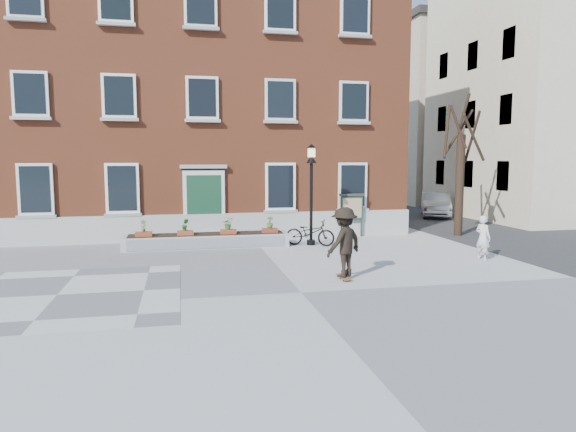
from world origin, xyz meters
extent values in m
plane|color=#9F9FA2|center=(0.00, 0.00, 0.00)|extent=(100.00, 100.00, 0.00)
cube|color=slate|center=(-6.00, 1.00, 0.01)|extent=(6.00, 6.00, 0.01)
imported|color=black|center=(1.96, 6.77, 0.51)|extent=(2.03, 1.48, 1.01)
imported|color=#B3B5B8|center=(11.61, 15.00, 0.71)|extent=(3.16, 4.57, 1.43)
imported|color=silver|center=(6.91, 2.85, 0.75)|extent=(0.53, 0.64, 1.50)
cube|color=brown|center=(-2.00, 14.00, 6.00)|extent=(18.00, 10.00, 12.00)
cube|color=#ADADA8|center=(-2.00, 8.88, 0.55)|extent=(18.00, 0.24, 1.10)
cube|color=#9A9B96|center=(-2.00, 8.75, 0.10)|extent=(2.60, 0.80, 0.20)
cube|color=#9F9F9A|center=(-2.00, 8.90, 0.30)|extent=(2.20, 0.50, 0.20)
cube|color=silver|center=(-2.00, 8.92, 1.65)|extent=(1.70, 0.12, 2.50)
cube|color=#163C26|center=(-2.00, 8.87, 1.55)|extent=(1.40, 0.06, 2.30)
cube|color=#9D9C98|center=(-2.00, 8.88, 3.05)|extent=(1.90, 0.25, 0.15)
cube|color=silver|center=(-8.40, 8.90, 2.20)|extent=(1.30, 0.10, 2.00)
cube|color=black|center=(-8.40, 8.85, 2.20)|extent=(1.08, 0.04, 1.78)
cube|color=#979893|center=(-8.40, 8.84, 1.14)|extent=(1.44, 0.20, 0.12)
cube|color=silver|center=(-8.40, 8.90, 5.80)|extent=(1.30, 0.10, 1.70)
cube|color=black|center=(-8.40, 8.85, 5.80)|extent=(1.08, 0.04, 1.48)
cube|color=#ABACA6|center=(-8.40, 8.84, 4.89)|extent=(1.44, 0.20, 0.12)
cube|color=gray|center=(-8.40, 8.84, 8.49)|extent=(1.44, 0.20, 0.12)
cube|color=white|center=(-5.20, 8.90, 2.20)|extent=(1.30, 0.10, 2.00)
cube|color=black|center=(-5.20, 8.85, 2.20)|extent=(1.08, 0.04, 1.78)
cube|color=gray|center=(-5.20, 8.84, 1.14)|extent=(1.44, 0.20, 0.12)
cube|color=white|center=(-5.20, 8.90, 5.80)|extent=(1.30, 0.10, 1.70)
cube|color=black|center=(-5.20, 8.85, 5.80)|extent=(1.08, 0.04, 1.48)
cube|color=#9B9B96|center=(-5.20, 8.84, 4.89)|extent=(1.44, 0.20, 0.12)
cube|color=white|center=(-5.20, 8.90, 9.40)|extent=(1.30, 0.10, 1.70)
cube|color=#A5A5A0|center=(-5.20, 8.84, 8.49)|extent=(1.44, 0.20, 0.12)
cube|color=white|center=(-2.00, 8.90, 5.80)|extent=(1.30, 0.10, 1.70)
cube|color=black|center=(-2.00, 8.85, 5.80)|extent=(1.08, 0.04, 1.48)
cube|color=#ACACA7|center=(-2.00, 8.84, 4.89)|extent=(1.44, 0.20, 0.12)
cube|color=silver|center=(-2.00, 8.90, 9.40)|extent=(1.30, 0.10, 1.70)
cube|color=black|center=(-2.00, 8.85, 9.40)|extent=(1.08, 0.04, 1.48)
cube|color=#979792|center=(-2.00, 8.84, 8.49)|extent=(1.44, 0.20, 0.12)
cube|color=white|center=(1.20, 8.90, 2.20)|extent=(1.30, 0.10, 2.00)
cube|color=black|center=(1.20, 8.85, 2.20)|extent=(1.08, 0.04, 1.78)
cube|color=gray|center=(1.20, 8.84, 1.14)|extent=(1.44, 0.20, 0.12)
cube|color=silver|center=(1.20, 8.90, 5.80)|extent=(1.30, 0.10, 1.70)
cube|color=black|center=(1.20, 8.85, 5.80)|extent=(1.08, 0.04, 1.48)
cube|color=#A1A29C|center=(1.20, 8.84, 4.89)|extent=(1.44, 0.20, 0.12)
cube|color=white|center=(1.20, 8.90, 9.40)|extent=(1.30, 0.10, 1.70)
cube|color=black|center=(1.20, 8.85, 9.40)|extent=(1.08, 0.04, 1.48)
cube|color=#9B9B96|center=(1.20, 8.84, 8.49)|extent=(1.44, 0.20, 0.12)
cube|color=silver|center=(4.40, 8.90, 2.20)|extent=(1.30, 0.10, 2.00)
cube|color=black|center=(4.40, 8.85, 2.20)|extent=(1.08, 0.04, 1.78)
cube|color=#9A9A95|center=(4.40, 8.84, 1.14)|extent=(1.44, 0.20, 0.12)
cube|color=silver|center=(4.40, 8.90, 5.80)|extent=(1.30, 0.10, 1.70)
cube|color=black|center=(4.40, 8.85, 5.80)|extent=(1.08, 0.04, 1.48)
cube|color=#A6A6A0|center=(4.40, 8.84, 4.89)|extent=(1.44, 0.20, 0.12)
cube|color=silver|center=(4.40, 8.90, 9.40)|extent=(1.30, 0.10, 1.70)
cube|color=black|center=(4.40, 8.85, 9.40)|extent=(1.08, 0.04, 1.48)
cube|color=#989893|center=(4.40, 8.84, 8.49)|extent=(1.44, 0.20, 0.12)
cube|color=#B5B5B0|center=(-2.00, 7.20, 0.25)|extent=(6.20, 1.10, 0.50)
cube|color=#B8B8B8|center=(-2.00, 6.64, 0.25)|extent=(5.80, 0.02, 0.40)
cube|color=black|center=(-2.00, 7.20, 0.50)|extent=(5.80, 0.90, 0.06)
cube|color=brown|center=(-4.30, 6.95, 0.60)|extent=(0.60, 0.25, 0.20)
imported|color=#3A6D20|center=(-4.30, 6.95, 0.92)|extent=(0.24, 0.24, 0.45)
cube|color=brown|center=(-2.80, 6.95, 0.60)|extent=(0.60, 0.25, 0.20)
imported|color=#24611D|center=(-2.80, 6.95, 0.92)|extent=(0.25, 0.25, 0.45)
cube|color=brown|center=(-1.20, 6.95, 0.60)|extent=(0.60, 0.25, 0.20)
imported|color=#2F5E1C|center=(-1.20, 6.95, 0.92)|extent=(0.40, 0.40, 0.45)
cube|color=maroon|center=(0.40, 6.95, 0.60)|extent=(0.60, 0.25, 0.20)
imported|color=#2E6B20|center=(0.40, 6.95, 0.92)|extent=(0.25, 0.25, 0.45)
cylinder|color=#312115|center=(9.00, 8.00, 2.20)|extent=(0.36, 0.36, 4.40)
cylinder|color=#312115|center=(9.51, 8.00, 4.29)|extent=(0.12, 1.12, 2.23)
cylinder|color=#312216|center=(9.17, 8.52, 4.55)|extent=(1.18, 0.49, 1.97)
cylinder|color=black|center=(8.51, 8.36, 4.55)|extent=(0.88, 1.14, 2.35)
cylinder|color=black|center=(8.70, 7.78, 4.73)|extent=(0.60, 0.77, 1.90)
cylinder|color=#302015|center=(9.20, 7.37, 4.24)|extent=(1.39, 0.55, 1.95)
cylinder|color=black|center=(9.16, 8.13, 5.37)|extent=(0.43, 0.48, 1.58)
cube|color=#363638|center=(12.00, 18.00, 0.00)|extent=(8.00, 36.00, 0.01)
cube|color=beige|center=(18.00, 14.00, 7.00)|extent=(10.00, 11.00, 14.00)
cube|color=beige|center=(18.00, 26.00, 6.50)|extent=(10.00, 11.00, 13.00)
cube|color=#34302D|center=(18.00, 26.00, 13.25)|extent=(10.40, 11.40, 0.50)
cube|color=black|center=(13.04, 10.80, 2.50)|extent=(0.08, 1.00, 1.50)
cube|color=black|center=(13.04, 14.00, 2.50)|extent=(0.08, 1.00, 1.50)
cube|color=black|center=(13.04, 17.20, 2.50)|extent=(0.08, 1.00, 1.50)
cube|color=black|center=(13.04, 10.80, 5.80)|extent=(0.08, 1.00, 1.50)
cube|color=black|center=(13.04, 14.00, 5.80)|extent=(0.08, 1.00, 1.50)
cube|color=black|center=(13.04, 17.20, 5.80)|extent=(0.08, 1.00, 1.50)
cube|color=black|center=(13.04, 10.80, 9.00)|extent=(0.08, 1.00, 1.50)
cube|color=black|center=(13.04, 14.00, 9.00)|extent=(0.08, 1.00, 1.50)
cube|color=black|center=(13.04, 17.20, 9.00)|extent=(0.08, 1.00, 1.50)
cylinder|color=black|center=(2.03, 6.92, 0.10)|extent=(0.32, 0.32, 0.20)
cylinder|color=black|center=(2.03, 6.92, 1.60)|extent=(0.12, 0.12, 3.20)
cone|color=black|center=(2.03, 6.92, 3.35)|extent=(0.40, 0.40, 0.30)
cube|color=beige|center=(2.03, 6.92, 3.60)|extent=(0.24, 0.24, 0.34)
cone|color=black|center=(2.03, 6.92, 3.85)|extent=(0.40, 0.40, 0.16)
cylinder|color=#193323|center=(3.83, 8.62, 0.90)|extent=(0.08, 0.08, 1.80)
cylinder|color=#193320|center=(4.73, 8.62, 0.90)|extent=(0.08, 0.08, 1.80)
cube|color=#1B3629|center=(4.28, 8.62, 1.25)|extent=(1.00, 0.10, 1.00)
cube|color=#CABA82|center=(4.28, 8.56, 1.25)|extent=(0.85, 0.02, 0.85)
cube|color=#393331|center=(4.28, 8.62, 1.82)|extent=(1.10, 0.16, 0.10)
cube|color=brown|center=(1.51, 1.18, 0.06)|extent=(0.22, 0.78, 0.03)
cylinder|color=black|center=(1.42, 0.90, 0.03)|extent=(0.03, 0.05, 0.05)
cylinder|color=black|center=(1.60, 0.90, 0.03)|extent=(0.03, 0.05, 0.05)
cylinder|color=black|center=(1.42, 1.46, 0.03)|extent=(0.03, 0.05, 0.05)
cylinder|color=black|center=(1.60, 1.46, 0.03)|extent=(0.03, 0.05, 0.05)
imported|color=black|center=(1.51, 1.18, 1.05)|extent=(1.46, 1.28, 1.96)
camera|label=1|loc=(-2.93, -12.36, 3.39)|focal=32.00mm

